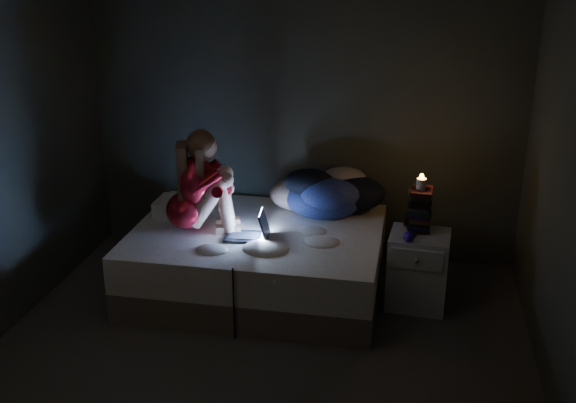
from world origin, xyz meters
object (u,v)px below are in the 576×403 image
(laptop, at_px, (246,224))
(nightstand, at_px, (418,270))
(candle, at_px, (421,181))
(woman, at_px, (186,181))
(bed, at_px, (258,260))
(phone, at_px, (411,236))

(laptop, relative_size, nightstand, 0.56)
(candle, bearing_deg, woman, -173.00)
(laptop, height_order, nightstand, laptop)
(candle, bearing_deg, laptop, -167.93)
(bed, relative_size, nightstand, 3.27)
(bed, relative_size, woman, 2.38)
(candle, distance_m, phone, 0.40)
(bed, relative_size, phone, 13.39)
(bed, height_order, laptop, laptop)
(woman, height_order, nightstand, woman)
(laptop, relative_size, candle, 4.01)
(bed, bearing_deg, nightstand, 0.21)
(candle, xyz_separation_m, phone, (-0.04, -0.14, -0.37))
(bed, xyz_separation_m, woman, (-0.51, -0.11, 0.65))
(phone, bearing_deg, bed, -165.45)
(bed, bearing_deg, laptop, -104.55)
(woman, bearing_deg, phone, -13.98)
(candle, bearing_deg, phone, -107.79)
(woman, xyz_separation_m, phone, (1.66, 0.07, -0.33))
(nightstand, height_order, candle, candle)
(nightstand, height_order, phone, phone)
(laptop, bearing_deg, nightstand, 2.49)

